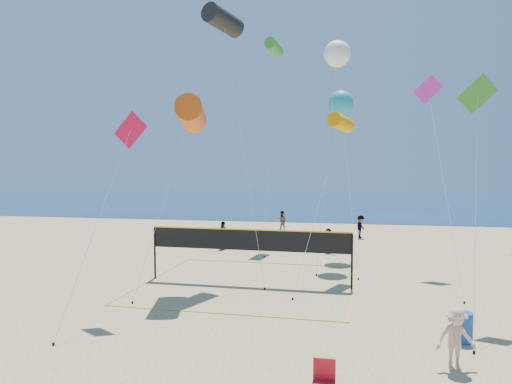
# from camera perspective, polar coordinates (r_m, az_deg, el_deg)

# --- Properties ---
(ocean) EXTENTS (140.00, 50.00, 0.03)m
(ocean) POSITION_cam_1_polar(r_m,az_deg,el_deg) (73.06, 8.85, -1.13)
(ocean) COLOR #112750
(ocean) RESTS_ON ground
(bystander_b) EXTENTS (1.28, 0.92, 1.79)m
(bystander_b) POSITION_cam_1_polar(r_m,az_deg,el_deg) (15.98, 21.86, -15.26)
(bystander_b) COLOR #DAB391
(bystander_b) RESTS_ON ground
(far_person_0) EXTENTS (1.10, 1.13, 1.90)m
(far_person_0) POSITION_cam_1_polar(r_m,az_deg,el_deg) (33.91, -3.83, -4.96)
(far_person_0) COLOR gray
(far_person_0) RESTS_ON ground
(far_person_1) EXTENTS (1.44, 1.30, 1.60)m
(far_person_1) POSITION_cam_1_polar(r_m,az_deg,el_deg) (32.96, 8.25, -5.50)
(far_person_1) COLOR gray
(far_person_1) RESTS_ON ground
(far_person_3) EXTENTS (1.02, 0.92, 1.70)m
(far_person_3) POSITION_cam_1_polar(r_m,az_deg,el_deg) (42.70, 3.04, -3.31)
(far_person_3) COLOR gray
(far_person_3) RESTS_ON ground
(far_person_4) EXTENTS (1.02, 1.30, 1.76)m
(far_person_4) POSITION_cam_1_polar(r_m,az_deg,el_deg) (39.52, 11.87, -3.90)
(far_person_4) COLOR gray
(far_person_4) RESTS_ON ground
(camp_chair) EXTENTS (0.58, 0.71, 1.15)m
(camp_chair) POSITION_cam_1_polar(r_m,az_deg,el_deg) (13.34, 7.77, -20.33)
(camp_chair) COLOR red
(camp_chair) RESTS_ON ground
(trash_barrel) EXTENTS (0.83, 0.83, 0.99)m
(trash_barrel) POSITION_cam_1_polar(r_m,az_deg,el_deg) (18.38, 22.51, -14.07)
(trash_barrel) COLOR #18459E
(trash_barrel) RESTS_ON ground
(volleyball_net) EXTENTS (10.39, 10.24, 2.69)m
(volleyball_net) POSITION_cam_1_polar(r_m,az_deg,el_deg) (24.33, -0.80, -6.17)
(volleyball_net) COLOR black
(volleyball_net) RESTS_ON ground
(kite_0) EXTENTS (2.61, 4.70, 8.96)m
(kite_0) POSITION_cam_1_polar(r_m,az_deg,el_deg) (23.58, -7.42, 8.81)
(kite_0) COLOR #D55210
(kite_0) RESTS_ON ground
(kite_1) EXTENTS (3.71, 4.42, 13.92)m
(kite_1) POSITION_cam_1_polar(r_m,az_deg,el_deg) (27.33, -3.78, 18.96)
(kite_1) COLOR black
(kite_1) RESTS_ON ground
(kite_2) EXTENTS (2.66, 6.49, 8.47)m
(kite_2) POSITION_cam_1_polar(r_m,az_deg,el_deg) (26.56, 9.70, 7.79)
(kite_2) COLOR #DE9701
(kite_2) RESTS_ON ground
(kite_3) EXTENTS (1.58, 4.57, 7.97)m
(kite_3) POSITION_cam_1_polar(r_m,az_deg,el_deg) (20.41, -14.54, 5.74)
(kite_3) COLOR red
(kite_3) RESTS_ON ground
(kite_4) EXTENTS (1.86, 4.98, 9.39)m
(kite_4) POSITION_cam_1_polar(r_m,az_deg,el_deg) (21.29, 23.96, 8.98)
(kite_4) COLOR green
(kite_4) RESTS_ON ground
(kite_5) EXTENTS (1.63, 7.62, 10.75)m
(kite_5) POSITION_cam_1_polar(r_m,az_deg,el_deg) (29.29, 19.23, 9.90)
(kite_5) COLOR #D52AC3
(kite_5) RESTS_ON ground
(kite_6) EXTENTS (1.97, 6.10, 13.22)m
(kite_6) POSITION_cam_1_polar(r_m,az_deg,el_deg) (31.51, 9.26, 15.32)
(kite_6) COLOR white
(kite_6) RESTS_ON ground
(kite_7) EXTENTS (1.95, 8.06, 10.46)m
(kite_7) POSITION_cam_1_polar(r_m,az_deg,el_deg) (32.66, 9.68, 10.00)
(kite_7) COLOR #1D93B7
(kite_7) RESTS_ON ground
(kite_8) EXTENTS (1.15, 7.03, 14.68)m
(kite_8) POSITION_cam_1_polar(r_m,az_deg,el_deg) (37.26, 2.06, 16.19)
(kite_8) COLOR green
(kite_8) RESTS_ON ground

